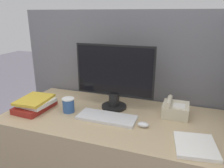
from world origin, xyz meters
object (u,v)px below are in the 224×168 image
at_px(keyboard, 107,117).
at_px(coffee_cup, 68,105).
at_px(monitor, 114,78).
at_px(mouse, 143,125).
at_px(desk_telephone, 175,109).
at_px(book_stack, 35,104).

relative_size(keyboard, coffee_cup, 3.80).
bearing_deg(monitor, coffee_cup, -147.66).
xyz_separation_m(monitor, mouse, (0.28, -0.23, -0.23)).
bearing_deg(mouse, desk_telephone, 53.40).
bearing_deg(mouse, coffee_cup, 176.17).
bearing_deg(coffee_cup, book_stack, -169.92).
distance_m(mouse, desk_telephone, 0.30).
bearing_deg(desk_telephone, coffee_cup, -164.87).
bearing_deg(coffee_cup, monitor, 32.34).
height_order(coffee_cup, desk_telephone, desk_telephone).
bearing_deg(keyboard, desk_telephone, 25.96).
bearing_deg(book_stack, keyboard, 3.47).
xyz_separation_m(keyboard, desk_telephone, (0.44, 0.22, 0.04)).
xyz_separation_m(monitor, keyboard, (0.02, -0.20, -0.23)).
xyz_separation_m(coffee_cup, book_stack, (-0.26, -0.05, -0.01)).
distance_m(monitor, mouse, 0.42).
relative_size(monitor, coffee_cup, 5.58).
height_order(keyboard, desk_telephone, desk_telephone).
xyz_separation_m(monitor, book_stack, (-0.56, -0.23, -0.20)).
xyz_separation_m(mouse, book_stack, (-0.84, -0.01, 0.03)).
distance_m(keyboard, mouse, 0.26).
bearing_deg(keyboard, coffee_cup, 177.80).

